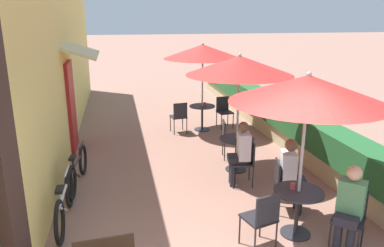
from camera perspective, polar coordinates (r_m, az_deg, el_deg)
cafe_facade_wall at (r=9.67m, az=-18.99°, el=9.19°), size 0.98×13.51×4.20m
planter_hedge at (r=10.71m, az=11.16°, el=1.91°), size 0.60×12.51×1.01m
patio_table_near at (r=5.76m, az=15.80°, el=-11.75°), size 0.72×0.72×0.70m
patio_umbrella_near at (r=5.21m, az=17.23°, el=5.04°), size 2.11×2.11×2.42m
cafe_chair_near_left at (r=5.29m, az=10.65°, el=-13.73°), size 0.49×0.49×0.87m
cafe_chair_near_right at (r=5.69m, az=22.92°, el=-12.53°), size 0.57×0.57×0.87m
seated_patron_near_right at (r=5.52m, az=22.90°, el=-11.48°), size 0.51×0.51×1.25m
cafe_chair_near_back at (r=6.35m, az=13.78°, el=-8.61°), size 0.49×0.49×0.87m
seated_patron_near_back at (r=6.30m, az=14.89°, el=-7.19°), size 0.47×0.41×1.25m
coffee_cup_near at (r=5.69m, az=15.09°, el=-9.18°), size 0.07×0.07×0.09m
patio_table_mid at (r=7.79m, az=6.81°, el=-3.71°), size 0.72×0.72×0.70m
patio_umbrella_mid at (r=7.39m, az=7.25°, el=8.76°), size 2.11×2.11×2.42m
cafe_chair_mid_left at (r=8.43m, az=5.59°, el=-1.93°), size 0.46×0.46×0.87m
cafe_chair_mid_right at (r=7.15m, az=8.26°, el=-5.40°), size 0.46×0.46×0.87m
seated_patron_mid_right at (r=7.07m, az=7.43°, el=-4.14°), size 0.45×0.38×1.25m
coffee_cup_mid at (r=7.73m, az=7.69°, el=-1.91°), size 0.07×0.07×0.09m
patio_table_far at (r=10.46m, az=1.56°, el=1.60°), size 0.72×0.72×0.70m
patio_umbrella_far at (r=10.16m, az=1.64°, el=10.91°), size 2.11×2.11×2.42m
cafe_chair_far_left at (r=10.78m, az=4.88°, el=2.15°), size 0.45×0.45×0.87m
cafe_chair_far_right at (r=10.15m, az=-1.96°, el=1.31°), size 0.45×0.45×0.87m
coffee_cup_far at (r=10.41m, az=1.95°, el=2.99°), size 0.07×0.07×0.09m
bicycle_leaning at (r=6.21m, az=-18.83°, el=-11.41°), size 0.10×1.75×0.74m
bicycle_second at (r=7.41m, az=-17.05°, el=-6.75°), size 0.23×1.72×0.71m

